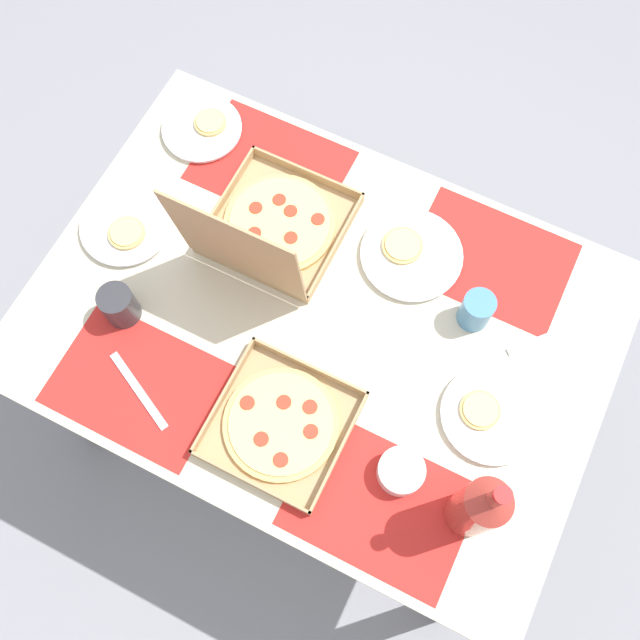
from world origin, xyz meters
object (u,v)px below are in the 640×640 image
pizza_box_edge_far (271,229)px  cup_clear_right (119,305)px  pizza_box_corner_right (281,424)px  condiment_bowl (401,471)px  plate_far_right (203,129)px  plate_near_right (490,415)px  cup_clear_left (476,310)px  plate_far_left (410,254)px  plate_near_left (126,227)px  soda_bottle (479,507)px

pizza_box_edge_far → cup_clear_right: bearing=56.1°
pizza_box_corner_right → condiment_bowl: (-0.27, -0.02, 0.01)m
plate_far_right → plate_near_right: bearing=158.3°
plate_near_right → plate_far_right: (0.91, -0.36, 0.00)m
cup_clear_left → condiment_bowl: size_ratio=0.94×
condiment_bowl → pizza_box_edge_far: bearing=-36.7°
plate_near_right → cup_clear_right: bearing=10.0°
plate_far_left → condiment_bowl: condiment_bowl is taller
pizza_box_corner_right → plate_near_left: (0.54, -0.26, -0.00)m
plate_near_left → cup_clear_right: (-0.11, 0.19, 0.04)m
plate_far_right → soda_bottle: 1.11m
pizza_box_edge_far → cup_clear_left: 0.50m
pizza_box_edge_far → plate_far_left: size_ratio=1.42×
soda_bottle → condiment_bowl: soda_bottle is taller
pizza_box_edge_far → soda_bottle: bearing=149.4°
cup_clear_left → soda_bottle: bearing=110.2°
plate_far_left → cup_clear_left: 0.21m
pizza_box_corner_right → pizza_box_edge_far: 0.45m
plate_far_left → plate_far_right: same height
plate_near_left → plate_far_left: (-0.63, -0.23, -0.00)m
plate_far_left → cup_clear_left: size_ratio=2.59×
plate_far_left → cup_clear_right: (0.52, 0.42, 0.04)m
cup_clear_right → cup_clear_left: bearing=-154.4°
plate_far_right → cup_clear_right: bearing=99.4°
plate_near_right → pizza_box_corner_right: bearing=29.0°
condiment_bowl → plate_near_right: bearing=-121.7°
cup_clear_left → condiment_bowl: 0.39m
pizza_box_edge_far → plate_near_right: bearing=164.5°
pizza_box_edge_far → soda_bottle: size_ratio=1.05×
plate_near_left → plate_far_left: bearing=-159.8°
plate_far_left → plate_far_right: size_ratio=1.19×
plate_near_left → cup_clear_right: cup_clear_right is taller
plate_near_left → condiment_bowl: bearing=163.8°
pizza_box_corner_right → pizza_box_edge_far: pizza_box_edge_far is taller
soda_bottle → condiment_bowl: 0.19m
pizza_box_corner_right → cup_clear_right: size_ratio=2.90×
pizza_box_edge_far → plate_far_left: 0.33m
cup_clear_left → condiment_bowl: bearing=89.3°
pizza_box_edge_far → condiment_bowl: (-0.49, 0.37, -0.03)m
soda_bottle → pizza_box_edge_far: bearing=-30.6°
plate_far_right → soda_bottle: (-0.94, 0.57, 0.12)m
pizza_box_corner_right → cup_clear_right: (0.43, -0.07, 0.04)m
cup_clear_left → plate_far_right: bearing=-12.0°
soda_bottle → condiment_bowl: bearing=-6.0°
pizza_box_edge_far → plate_far_left: bearing=-161.6°
pizza_box_edge_far → cup_clear_right: 0.38m
plate_near_left → condiment_bowl: condiment_bowl is taller
plate_near_right → condiment_bowl: size_ratio=2.21×
pizza_box_corner_right → plate_near_left: size_ratio=1.30×
soda_bottle → cup_clear_right: soda_bottle is taller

